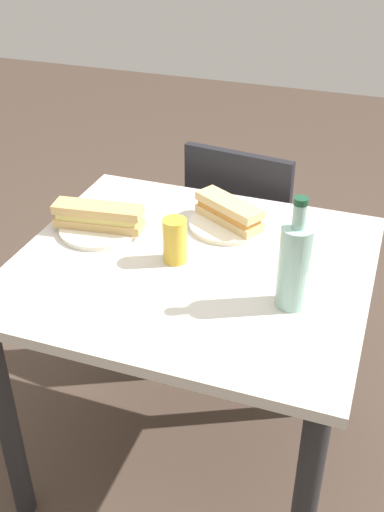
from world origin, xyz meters
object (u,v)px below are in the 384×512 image
(plate_near, at_px, (228,224))
(baguette_sandwich_far, at_px, (98,216))
(dining_table, at_px, (192,302))
(knife_far, at_px, (101,217))
(beer_glass, at_px, (175,240))
(knife_near, at_px, (238,214))
(baguette_sandwich_near, at_px, (229,211))
(water_bottle, at_px, (294,264))
(plate_far, at_px, (100,229))
(chair_far, at_px, (245,236))

(plate_near, distance_m, baguette_sandwich_far, 0.38)
(dining_table, height_order, knife_far, knife_far)
(baguette_sandwich_far, relative_size, beer_glass, 2.12)
(knife_near, height_order, beer_glass, beer_glass)
(dining_table, xyz_separation_m, baguette_sandwich_near, (0.04, 0.22, 0.18))
(knife_near, xyz_separation_m, water_bottle, (0.23, -0.36, 0.10))
(plate_far, bearing_deg, water_bottle, -15.27)
(chair_far, bearing_deg, baguette_sandwich_far, -118.42)
(baguette_sandwich_near, height_order, baguette_sandwich_far, same)
(baguette_sandwich_near, bearing_deg, knife_near, 72.82)
(baguette_sandwich_near, height_order, knife_far, baguette_sandwich_near)
(dining_table, height_order, chair_far, chair_far)
(baguette_sandwich_far, distance_m, knife_far, 0.06)
(plate_near, bearing_deg, plate_far, -156.21)
(knife_near, bearing_deg, water_bottle, -57.09)
(baguette_sandwich_near, relative_size, beer_glass, 1.82)
(beer_glass, bearing_deg, knife_far, 156.74)
(dining_table, bearing_deg, chair_far, 90.95)
(plate_far, relative_size, water_bottle, 0.81)
(plate_far, relative_size, baguette_sandwich_far, 0.88)
(chair_far, xyz_separation_m, baguette_sandwich_far, (-0.30, -0.55, 0.31))
(water_bottle, height_order, beer_glass, water_bottle)
(knife_far, bearing_deg, dining_table, -19.45)
(chair_far, bearing_deg, knife_far, -122.05)
(dining_table, distance_m, water_bottle, 0.39)
(plate_near, bearing_deg, water_bottle, -51.47)
(chair_far, distance_m, knife_near, 0.45)
(dining_table, xyz_separation_m, plate_far, (-0.31, 0.07, 0.14))
(dining_table, height_order, plate_far, plate_far)
(chair_far, height_order, knife_far, chair_far)
(baguette_sandwich_far, bearing_deg, knife_far, 110.13)
(baguette_sandwich_near, xyz_separation_m, plate_far, (-0.34, -0.15, -0.04))
(plate_near, relative_size, water_bottle, 0.81)
(dining_table, bearing_deg, water_bottle, -18.28)
(dining_table, distance_m, beer_glass, 0.20)
(baguette_sandwich_far, distance_m, water_bottle, 0.62)
(plate_near, xyz_separation_m, beer_glass, (-0.08, -0.22, 0.05))
(plate_near, relative_size, knife_far, 1.37)
(baguette_sandwich_near, relative_size, knife_near, 1.29)
(plate_near, bearing_deg, baguette_sandwich_near, 0.00)
(plate_near, distance_m, water_bottle, 0.41)
(chair_far, distance_m, baguette_sandwich_far, 0.70)
(baguette_sandwich_far, xyz_separation_m, knife_far, (-0.02, 0.05, -0.03))
(dining_table, relative_size, baguette_sandwich_near, 4.16)
(knife_near, relative_size, knife_far, 1.03)
(dining_table, relative_size, knife_near, 5.36)
(dining_table, relative_size, chair_far, 1.09)
(beer_glass, bearing_deg, knife_near, 70.46)
(knife_near, height_order, knife_far, same)
(baguette_sandwich_near, height_order, plate_far, baguette_sandwich_near)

